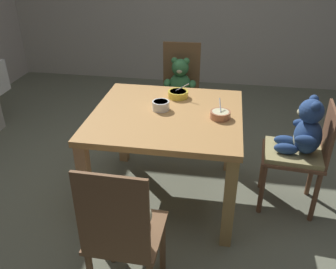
# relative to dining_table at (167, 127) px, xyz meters

# --- Properties ---
(ground_plane) EXTENTS (5.20, 5.20, 0.04)m
(ground_plane) POSITION_rel_dining_table_xyz_m (0.00, 0.00, -0.62)
(ground_plane) COLOR #6C6F5B
(dining_table) EXTENTS (1.03, 0.98, 0.71)m
(dining_table) POSITION_rel_dining_table_xyz_m (0.00, 0.00, 0.00)
(dining_table) COLOR tan
(dining_table) RESTS_ON ground_plane
(teddy_chair_near_right) EXTENTS (0.45, 0.40, 0.87)m
(teddy_chair_near_right) POSITION_rel_dining_table_xyz_m (0.94, 0.05, -0.05)
(teddy_chair_near_right) COLOR brown
(teddy_chair_near_right) RESTS_ON ground_plane
(teddy_chair_far_center) EXTENTS (0.39, 0.41, 0.93)m
(teddy_chair_far_center) POSITION_rel_dining_table_xyz_m (-0.03, 0.93, -0.05)
(teddy_chair_far_center) COLOR brown
(teddy_chair_far_center) RESTS_ON ground_plane
(teddy_chair_near_front) EXTENTS (0.39, 0.39, 0.91)m
(teddy_chair_near_front) POSITION_rel_dining_table_xyz_m (-0.07, -0.92, -0.06)
(teddy_chair_near_front) COLOR brown
(teddy_chair_near_front) RESTS_ON ground_plane
(porridge_bowl_white_center) EXTENTS (0.12, 0.12, 0.06)m
(porridge_bowl_white_center) POSITION_rel_dining_table_xyz_m (-0.05, 0.04, 0.14)
(porridge_bowl_white_center) COLOR white
(porridge_bowl_white_center) RESTS_ON dining_table
(porridge_bowl_yellow_far_center) EXTENTS (0.16, 0.15, 0.13)m
(porridge_bowl_yellow_far_center) POSITION_rel_dining_table_xyz_m (0.04, 0.29, 0.14)
(porridge_bowl_yellow_far_center) COLOR yellow
(porridge_bowl_yellow_far_center) RESTS_ON dining_table
(porridge_bowl_terracotta_near_right) EXTENTS (0.14, 0.15, 0.12)m
(porridge_bowl_terracotta_near_right) POSITION_rel_dining_table_xyz_m (0.37, -0.02, 0.14)
(porridge_bowl_terracotta_near_right) COLOR #BB7652
(porridge_bowl_terracotta_near_right) RESTS_ON dining_table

